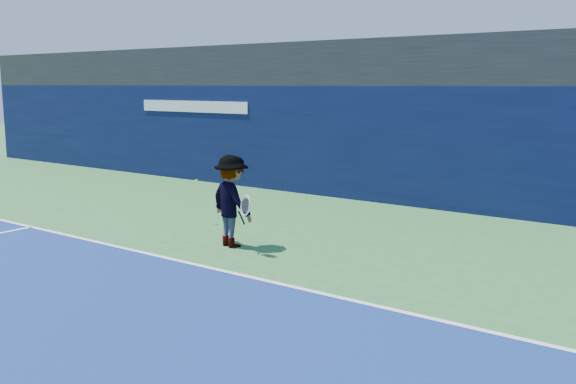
{
  "coord_description": "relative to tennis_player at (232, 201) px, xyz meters",
  "views": [
    {
      "loc": [
        7.45,
        -4.58,
        3.05
      ],
      "look_at": [
        0.25,
        5.2,
        1.0
      ],
      "focal_mm": 40.0,
      "sensor_mm": 36.0,
      "label": 1
    }
  ],
  "objects": [
    {
      "name": "ground",
      "position": [
        0.45,
        -4.36,
        -0.87
      ],
      "size": [
        80.0,
        80.0,
        0.0
      ],
      "primitive_type": "plane",
      "color": "#316E33",
      "rests_on": "ground"
    },
    {
      "name": "tennis_ball",
      "position": [
        -1.96,
        1.06,
        0.08
      ],
      "size": [
        0.07,
        0.07,
        0.07
      ],
      "color": "#CCD918",
      "rests_on": "ground"
    },
    {
      "name": "baseline",
      "position": [
        0.45,
        -1.36,
        -0.86
      ],
      "size": [
        24.0,
        0.1,
        0.01
      ],
      "primitive_type": "cube",
      "color": "white",
      "rests_on": "ground"
    },
    {
      "name": "back_wall_assembly",
      "position": [
        0.44,
        6.14,
        0.63
      ],
      "size": [
        36.0,
        1.03,
        3.0
      ],
      "color": "#091034",
      "rests_on": "ground"
    },
    {
      "name": "stadium_band",
      "position": [
        0.45,
        7.14,
        2.73
      ],
      "size": [
        36.0,
        3.0,
        1.2
      ],
      "primitive_type": "cube",
      "color": "black",
      "rests_on": "back_wall_assembly"
    },
    {
      "name": "tennis_player",
      "position": [
        0.0,
        0.0,
        0.0
      ],
      "size": [
        1.38,
        0.93,
        1.74
      ],
      "color": "white",
      "rests_on": "ground"
    }
  ]
}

